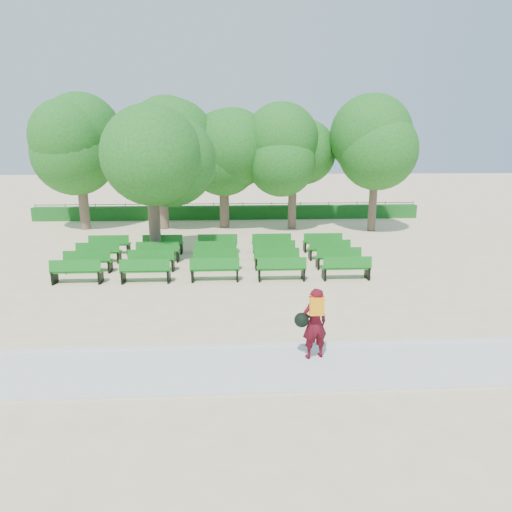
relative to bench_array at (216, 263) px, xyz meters
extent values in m
plane|color=beige|center=(0.49, -1.89, -0.10)|extent=(120.00, 120.00, 0.00)
cube|color=silver|center=(0.49, -9.29, -0.07)|extent=(30.00, 2.20, 0.06)
cube|color=silver|center=(0.49, -8.14, -0.05)|extent=(30.00, 0.12, 0.10)
cube|color=#175A1C|center=(0.49, 12.11, 0.35)|extent=(26.00, 0.70, 0.90)
cube|color=#136D19|center=(0.00, 0.01, 0.37)|extent=(1.86, 0.59, 0.06)
cube|color=#136D19|center=(0.00, -0.20, 0.62)|extent=(1.85, 0.21, 0.43)
cylinder|color=brown|center=(-2.75, 1.42, 1.32)|extent=(0.51, 0.51, 2.82)
ellipsoid|color=#1F681D|center=(-2.75, 1.42, 3.88)|extent=(4.18, 4.18, 3.77)
imported|color=#4E0B15|center=(2.61, -8.87, 0.83)|extent=(0.72, 0.57, 1.74)
cube|color=orange|center=(2.61, -9.07, 1.33)|extent=(0.32, 0.16, 0.40)
sphere|color=black|center=(2.28, -8.93, 0.95)|extent=(0.35, 0.35, 0.35)
camera|label=1|loc=(0.66, -18.84, 4.98)|focal=32.00mm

